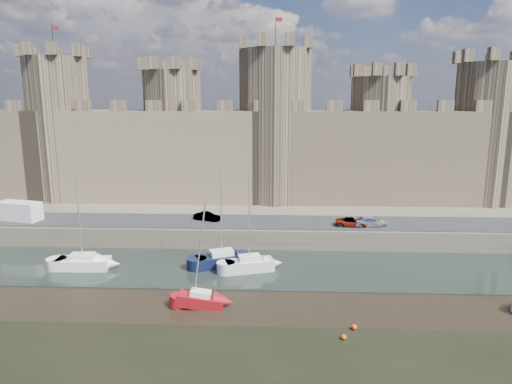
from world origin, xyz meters
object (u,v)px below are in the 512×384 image
(car_1, at_px, (207,217))
(car_2, at_px, (371,222))
(car_3, at_px, (352,222))
(van, at_px, (19,211))
(sailboat_2, at_px, (249,264))
(car_0, at_px, (20,217))
(sailboat_0, at_px, (83,262))
(sailboat_4, at_px, (201,299))
(sailboat_1, at_px, (222,259))

(car_1, xyz_separation_m, car_2, (20.98, -1.82, 0.07))
(car_3, relative_size, van, 0.71)
(van, relative_size, sailboat_2, 0.52)
(car_1, bearing_deg, car_0, 112.40)
(car_0, xyz_separation_m, sailboat_2, (30.92, -10.17, -2.22))
(sailboat_0, height_order, sailboat_4, sailboat_0)
(sailboat_0, height_order, sailboat_1, sailboat_1)
(car_1, distance_m, sailboat_0, 16.74)
(car_1, xyz_separation_m, car_3, (18.64, -1.91, -0.02))
(car_2, xyz_separation_m, sailboat_1, (-17.90, -8.04, -2.28))
(car_2, bearing_deg, car_1, 74.94)
(car_3, height_order, sailboat_4, sailboat_4)
(car_3, distance_m, van, 43.42)
(car_0, distance_m, sailboat_0, 16.54)
(car_2, xyz_separation_m, van, (-45.74, 0.96, 0.60))
(car_0, relative_size, car_2, 0.77)
(sailboat_1, bearing_deg, sailboat_4, -116.62)
(van, height_order, sailboat_4, sailboat_4)
(sailboat_2, distance_m, sailboat_4, 9.49)
(car_2, distance_m, sailboat_2, 17.65)
(car_0, distance_m, sailboat_1, 29.18)
(car_3, bearing_deg, sailboat_2, 133.45)
(car_0, bearing_deg, sailboat_0, -113.78)
(van, distance_m, sailboat_1, 29.40)
(sailboat_1, relative_size, sailboat_4, 1.19)
(car_3, relative_size, sailboat_2, 0.37)
(car_3, height_order, sailboat_2, sailboat_2)
(car_1, distance_m, sailboat_1, 10.57)
(car_1, xyz_separation_m, sailboat_1, (3.08, -9.86, -2.21))
(car_0, relative_size, sailboat_2, 0.31)
(van, bearing_deg, sailboat_2, -5.02)
(car_0, xyz_separation_m, van, (-0.09, 0.24, 0.66))
(car_0, relative_size, car_3, 0.85)
(van, distance_m, sailboat_2, 32.84)
(sailboat_0, bearing_deg, van, 139.02)
(car_1, distance_m, sailboat_2, 13.08)
(car_2, height_order, sailboat_0, sailboat_0)
(car_2, distance_m, sailboat_1, 19.75)
(sailboat_2, bearing_deg, van, 144.86)
(sailboat_0, bearing_deg, sailboat_4, -31.82)
(car_2, relative_size, sailboat_0, 0.42)
(car_2, distance_m, van, 45.76)
(sailboat_2, bearing_deg, sailboat_0, 164.04)
(sailboat_2, bearing_deg, sailboat_1, 139.45)
(sailboat_1, bearing_deg, sailboat_0, 163.41)
(sailboat_2, relative_size, sailboat_4, 1.16)
(car_2, bearing_deg, car_3, 82.05)
(sailboat_2, xyz_separation_m, sailboat_4, (-3.86, -8.67, -0.15))
(car_0, relative_size, car_1, 0.97)
(van, relative_size, sailboat_4, 0.60)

